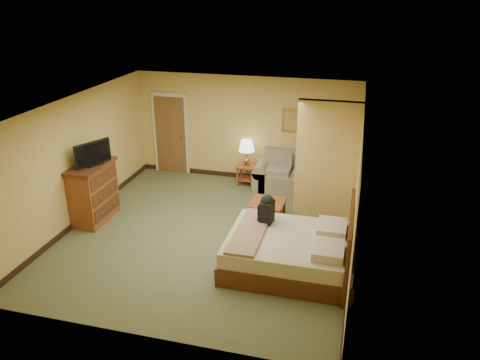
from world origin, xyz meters
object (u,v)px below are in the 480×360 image
(dresser, at_px, (94,192))
(coffee_table, at_px, (267,207))
(loveseat, at_px, (292,178))
(bed, at_px, (294,251))

(dresser, bearing_deg, coffee_table, 13.30)
(loveseat, bearing_deg, bed, -80.91)
(loveseat, relative_size, coffee_table, 2.49)
(loveseat, distance_m, bed, 3.38)
(loveseat, height_order, bed, bed)
(coffee_table, relative_size, bed, 0.33)
(loveseat, relative_size, dresser, 1.46)
(dresser, bearing_deg, bed, -10.31)
(loveseat, xyz_separation_m, dresser, (-3.75, -2.56, 0.33))
(dresser, relative_size, bed, 0.56)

